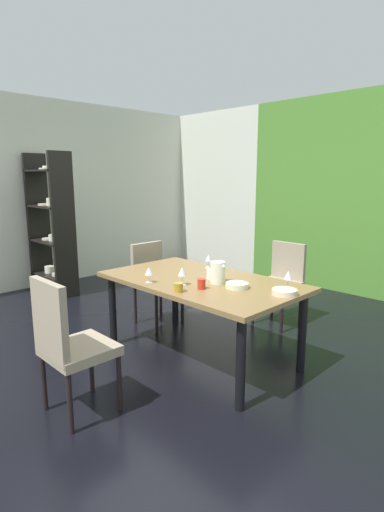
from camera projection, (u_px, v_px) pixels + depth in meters
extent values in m
cube|color=black|center=(154.00, 335.00, 4.26)|extent=(5.64, 6.07, 0.02)
cube|color=silver|center=(215.00, 191.00, 7.33)|extent=(1.94, 0.10, 2.78)
cube|color=#4E8730|center=(370.00, 196.00, 5.36)|extent=(3.70, 0.10, 2.78)
cube|color=silver|center=(34.00, 194.00, 5.92)|extent=(0.10, 6.07, 2.78)
cube|color=olive|center=(201.00, 281.00, 3.58)|extent=(1.80, 1.03, 0.04)
cylinder|color=black|center=(175.00, 294.00, 4.50)|extent=(0.07, 0.07, 0.70)
cylinder|color=black|center=(302.00, 332.00, 3.38)|extent=(0.07, 0.07, 0.70)
cylinder|color=black|center=(113.00, 311.00, 3.93)|extent=(0.07, 0.07, 0.70)
cylinder|color=black|center=(241.00, 364.00, 2.81)|extent=(0.07, 0.07, 0.70)
cube|color=gray|center=(278.00, 285.00, 4.46)|extent=(0.44, 0.44, 0.07)
cube|color=gray|center=(288.00, 262.00, 4.56)|extent=(0.42, 0.05, 0.46)
cylinder|color=black|center=(282.00, 314.00, 4.25)|extent=(0.04, 0.04, 0.43)
cylinder|color=black|center=(253.00, 306.00, 4.51)|extent=(0.04, 0.04, 0.43)
cylinder|color=black|center=(300.00, 306.00, 4.51)|extent=(0.04, 0.04, 0.43)
cylinder|color=black|center=(272.00, 299.00, 4.78)|extent=(0.04, 0.04, 0.43)
cube|color=gray|center=(158.00, 284.00, 4.48)|extent=(0.44, 0.44, 0.07)
cube|color=gray|center=(147.00, 262.00, 4.58)|extent=(0.05, 0.42, 0.45)
cylinder|color=black|center=(182.00, 305.00, 4.53)|extent=(0.04, 0.04, 0.43)
cylinder|color=black|center=(157.00, 313.00, 4.27)|extent=(0.04, 0.04, 0.43)
cylinder|color=black|center=(161.00, 298.00, 4.80)|extent=(0.04, 0.04, 0.43)
cylinder|color=black|center=(135.00, 305.00, 4.53)|extent=(0.04, 0.04, 0.43)
cube|color=gray|center=(80.00, 350.00, 2.78)|extent=(0.44, 0.44, 0.07)
cube|color=gray|center=(50.00, 321.00, 2.59)|extent=(0.42, 0.05, 0.53)
cylinder|color=black|center=(91.00, 365.00, 3.10)|extent=(0.04, 0.04, 0.43)
cylinder|color=black|center=(119.00, 383.00, 2.83)|extent=(0.04, 0.04, 0.43)
cylinder|color=black|center=(44.00, 382.00, 2.83)|extent=(0.04, 0.04, 0.43)
cylinder|color=black|center=(70.00, 404.00, 2.57)|extent=(0.04, 0.04, 0.43)
cube|color=black|center=(39.00, 222.00, 5.90)|extent=(0.05, 0.33, 1.98)
cube|color=black|center=(64.00, 227.00, 5.36)|extent=(0.05, 0.33, 1.98)
cube|color=black|center=(54.00, 275.00, 5.78)|extent=(0.81, 0.33, 0.02)
cylinder|color=beige|center=(57.00, 274.00, 5.70)|extent=(0.15, 0.15, 0.04)
cylinder|color=white|center=(50.00, 269.00, 5.86)|extent=(0.14, 0.14, 0.10)
cube|color=black|center=(52.00, 241.00, 5.68)|extent=(0.81, 0.33, 0.02)
cylinder|color=beige|center=(48.00, 239.00, 5.76)|extent=(0.17, 0.17, 0.02)
cylinder|color=white|center=(53.00, 238.00, 5.64)|extent=(0.11, 0.11, 0.09)
cube|color=black|center=(49.00, 207.00, 5.58)|extent=(0.81, 0.33, 0.02)
cylinder|color=#F6DCC6|center=(45.00, 204.00, 5.67)|extent=(0.20, 0.20, 0.02)
cylinder|color=white|center=(50.00, 202.00, 5.54)|extent=(0.11, 0.11, 0.11)
cube|color=black|center=(47.00, 170.00, 5.49)|extent=(0.81, 0.33, 0.02)
cylinder|color=silver|center=(45.00, 169.00, 5.51)|extent=(0.18, 0.18, 0.02)
cylinder|color=beige|center=(46.00, 168.00, 5.50)|extent=(0.09, 0.09, 0.05)
cylinder|color=silver|center=(182.00, 285.00, 3.39)|extent=(0.07, 0.07, 0.00)
cylinder|color=silver|center=(182.00, 280.00, 3.38)|extent=(0.01, 0.01, 0.08)
cone|color=silver|center=(182.00, 271.00, 3.37)|extent=(0.07, 0.07, 0.08)
cylinder|color=silver|center=(288.00, 289.00, 3.25)|extent=(0.06, 0.06, 0.00)
cylinder|color=silver|center=(288.00, 284.00, 3.24)|extent=(0.01, 0.01, 0.08)
cone|color=silver|center=(288.00, 275.00, 3.22)|extent=(0.07, 0.07, 0.07)
cylinder|color=silver|center=(149.00, 282.00, 3.46)|extent=(0.07, 0.07, 0.00)
cylinder|color=silver|center=(149.00, 278.00, 3.46)|extent=(0.01, 0.01, 0.07)
cone|color=silver|center=(149.00, 271.00, 3.44)|extent=(0.07, 0.07, 0.07)
cylinder|color=silver|center=(208.00, 267.00, 4.04)|extent=(0.07, 0.07, 0.00)
cylinder|color=silver|center=(208.00, 264.00, 4.03)|extent=(0.01, 0.01, 0.06)
cone|color=silver|center=(208.00, 258.00, 4.02)|extent=(0.07, 0.07, 0.06)
cylinder|color=beige|center=(237.00, 285.00, 3.29)|extent=(0.19, 0.19, 0.04)
cylinder|color=beige|center=(285.00, 292.00, 3.11)|extent=(0.20, 0.20, 0.04)
cylinder|color=red|center=(201.00, 284.00, 3.26)|extent=(0.07, 0.07, 0.08)
cylinder|color=white|center=(211.00, 274.00, 3.58)|extent=(0.08, 0.08, 0.09)
cylinder|color=#B08926|center=(178.00, 287.00, 3.18)|extent=(0.08, 0.08, 0.07)
cylinder|color=silver|center=(218.00, 272.00, 3.43)|extent=(0.13, 0.13, 0.19)
cone|color=silver|center=(223.00, 265.00, 3.37)|extent=(0.05, 0.05, 0.03)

